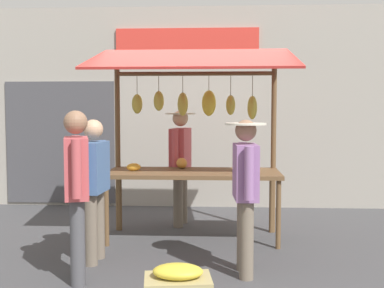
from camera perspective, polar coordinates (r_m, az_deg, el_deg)
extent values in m
plane|color=#424244|center=(6.36, 0.16, -11.10)|extent=(40.00, 40.00, 0.00)
cube|color=#9E998E|center=(8.34, 0.98, 4.30)|extent=(9.00, 0.25, 3.40)
cube|color=red|center=(8.28, -0.59, 11.59)|extent=(2.40, 0.06, 0.56)
cube|color=#47474C|center=(8.67, -15.26, 0.17)|extent=(1.90, 0.04, 2.10)
cube|color=brown|center=(6.20, 0.16, -3.45)|extent=(2.20, 0.90, 0.05)
cylinder|color=brown|center=(6.04, -10.05, -7.95)|extent=(0.06, 0.06, 0.83)
cylinder|color=brown|center=(5.92, 10.15, -8.19)|extent=(0.06, 0.06, 0.83)
cylinder|color=brown|center=(6.78, -8.53, -6.61)|extent=(0.06, 0.06, 0.83)
cylinder|color=brown|center=(6.68, 9.35, -6.78)|extent=(0.06, 0.06, 0.83)
cylinder|color=brown|center=(6.70, -8.75, -0.18)|extent=(0.07, 0.07, 2.35)
cylinder|color=brown|center=(6.59, 9.59, -0.26)|extent=(0.07, 0.07, 2.35)
cylinder|color=brown|center=(6.56, 0.35, 8.30)|extent=(2.12, 0.06, 0.06)
cube|color=#B72D28|center=(6.03, 0.08, 10.11)|extent=(2.50, 1.46, 0.39)
cylinder|color=brown|center=(6.57, 7.15, 6.97)|extent=(0.01, 0.01, 0.30)
ellipsoid|color=gold|center=(6.56, 7.12, 4.29)|extent=(0.16, 0.18, 0.32)
cylinder|color=brown|center=(6.56, 4.59, 7.03)|extent=(0.01, 0.01, 0.29)
ellipsoid|color=gold|center=(6.55, 4.58, 4.60)|extent=(0.13, 0.16, 0.27)
cylinder|color=brown|center=(6.56, 2.01, 7.32)|extent=(0.01, 0.01, 0.22)
ellipsoid|color=yellow|center=(6.55, 2.00, 4.84)|extent=(0.26, 0.26, 0.35)
cylinder|color=brown|center=(6.56, -1.10, 7.20)|extent=(0.01, 0.01, 0.25)
ellipsoid|color=gold|center=(6.55, -1.10, 4.72)|extent=(0.18, 0.21, 0.32)
cylinder|color=brown|center=(6.60, -3.95, 7.26)|extent=(0.01, 0.01, 0.23)
ellipsoid|color=gold|center=(6.59, -3.94, 5.09)|extent=(0.19, 0.18, 0.27)
cylinder|color=brown|center=(6.64, -6.50, 7.05)|extent=(0.01, 0.01, 0.27)
ellipsoid|color=gold|center=(6.63, -6.49, 4.73)|extent=(0.19, 0.18, 0.27)
ellipsoid|color=orange|center=(6.49, -1.22, -2.27)|extent=(0.20, 0.25, 0.14)
ellipsoid|color=gold|center=(6.26, -6.89, -2.71)|extent=(0.20, 0.15, 0.10)
cylinder|color=#726656|center=(7.15, -1.12, -6.06)|extent=(0.14, 0.14, 0.82)
cylinder|color=#726656|center=(6.89, -1.64, -6.44)|extent=(0.14, 0.14, 0.82)
cube|color=#BF4C51|center=(6.93, -1.38, -0.54)|extent=(0.29, 0.52, 0.58)
cylinder|color=#BF4C51|center=(7.23, -0.82, -0.17)|extent=(0.09, 0.09, 0.53)
cylinder|color=#BF4C51|center=(6.63, -2.00, -0.55)|extent=(0.09, 0.09, 0.53)
sphere|color=tan|center=(6.91, -1.39, 3.03)|extent=(0.23, 0.23, 0.23)
cylinder|color=beige|center=(6.91, -1.39, 3.59)|extent=(0.43, 0.43, 0.02)
cylinder|color=#726656|center=(5.34, -11.85, -9.87)|extent=(0.14, 0.14, 0.77)
cylinder|color=#726656|center=(5.58, -10.98, -9.26)|extent=(0.14, 0.14, 0.77)
cube|color=#476B9E|center=(5.35, -11.51, -2.67)|extent=(0.25, 0.48, 0.55)
cylinder|color=#476B9E|center=(5.07, -12.58, -2.80)|extent=(0.09, 0.09, 0.50)
cylinder|color=#476B9E|center=(5.62, -10.55, -2.11)|extent=(0.09, 0.09, 0.50)
sphere|color=tan|center=(5.31, -11.57, 1.72)|extent=(0.21, 0.21, 0.21)
cylinder|color=#726656|center=(4.85, 6.44, -11.23)|extent=(0.14, 0.14, 0.77)
cylinder|color=#726656|center=(5.10, 6.11, -10.47)|extent=(0.14, 0.14, 0.77)
cube|color=#93669E|center=(4.85, 6.33, -3.26)|extent=(0.25, 0.48, 0.55)
cylinder|color=#93669E|center=(4.56, 6.75, -3.45)|extent=(0.09, 0.09, 0.50)
cylinder|color=#93669E|center=(5.14, 5.96, -2.60)|extent=(0.09, 0.09, 0.50)
sphere|color=#8C664C|center=(4.81, 6.37, 1.60)|extent=(0.21, 0.21, 0.21)
cylinder|color=beige|center=(4.81, 6.38, 2.36)|extent=(0.40, 0.40, 0.02)
cylinder|color=#4C4C51|center=(4.77, -13.33, -11.30)|extent=(0.14, 0.14, 0.82)
cylinder|color=#4C4C51|center=(5.03, -13.36, -10.49)|extent=(0.14, 0.14, 0.82)
cube|color=#BF4C51|center=(4.77, -13.48, -2.71)|extent=(0.36, 0.54, 0.58)
cylinder|color=#BF4C51|center=(4.46, -13.46, -2.87)|extent=(0.09, 0.09, 0.53)
cylinder|color=#BF4C51|center=(5.07, -13.51, -2.05)|extent=(0.09, 0.09, 0.53)
sphere|color=#8C664C|center=(4.74, -13.57, 2.50)|extent=(0.23, 0.23, 0.23)
ellipsoid|color=yellow|center=(4.14, -1.68, -14.79)|extent=(0.42, 0.29, 0.12)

